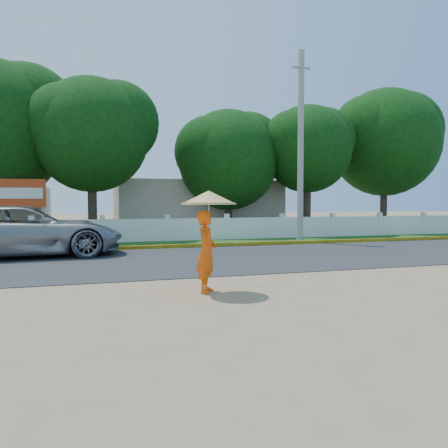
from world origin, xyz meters
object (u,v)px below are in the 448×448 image
at_px(monk_with_parasol, 208,226).
at_px(billboard, 17,197).
at_px(utility_pole, 301,147).
at_px(vehicle, 28,231).

relative_size(monk_with_parasol, billboard, 0.73).
relative_size(utility_pole, vehicle, 1.39).
relative_size(utility_pole, monk_with_parasol, 4.13).
distance_m(vehicle, monk_with_parasol, 8.76).
bearing_deg(monk_with_parasol, utility_pole, 53.62).
height_order(vehicle, billboard, billboard).
relative_size(vehicle, billboard, 2.17).
bearing_deg(vehicle, utility_pole, -85.30).
xyz_separation_m(vehicle, monk_with_parasol, (4.43, -7.54, 0.52)).
height_order(utility_pole, monk_with_parasol, utility_pole).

